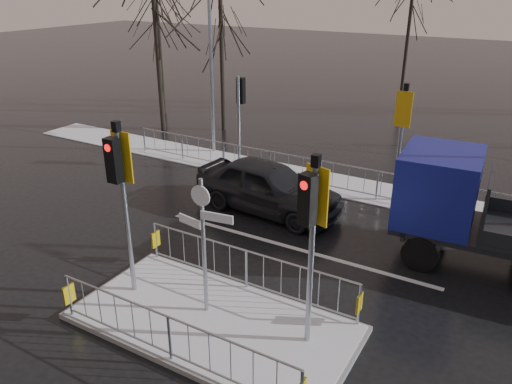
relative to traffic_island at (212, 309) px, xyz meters
The scene contains 11 objects.
ground 0.39m from the traffic_island, 42.90° to the right, with size 120.00×120.00×0.00m, color black.
snow_verge 8.60m from the traffic_island, 89.92° to the left, with size 30.00×2.00×0.04m, color white.
lane_markings 0.52m from the traffic_island, 88.07° to the right, with size 8.00×11.38×0.01m.
traffic_island is the anchor object (origin of this frame).
far_kerb_fixtures 8.11m from the traffic_island, 87.84° to the left, with size 18.00×0.65×3.83m.
car_far_lane 5.84m from the traffic_island, 107.35° to the left, with size 1.91×4.75×1.62m, color black.
flatbed_truck 6.94m from the traffic_island, 52.61° to the left, with size 6.28×2.61×2.85m.
tree_near_b 15.57m from the traffic_island, 122.60° to the left, with size 4.00×4.00×7.55m.
tree_near_c 18.84m from the traffic_island, 132.79° to the left, with size 3.50×3.50×6.61m.
tree_far_a 22.52m from the traffic_island, 95.17° to the left, with size 3.75×3.75×7.08m.
street_lamp_left 12.17m from the traffic_island, 124.07° to the left, with size 1.25×0.18×8.20m.
Camera 1 is at (5.11, -7.00, 6.79)m, focal length 35.00 mm.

